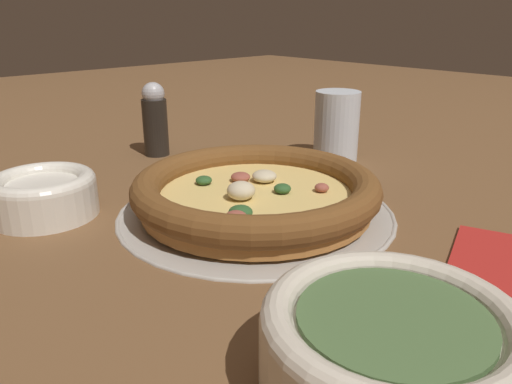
# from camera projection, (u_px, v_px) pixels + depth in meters

# --- Properties ---
(ground_plane) EXTENTS (3.00, 3.00, 0.00)m
(ground_plane) POSITION_uv_depth(u_px,v_px,m) (256.00, 213.00, 0.58)
(ground_plane) COLOR brown
(pizza_tray) EXTENTS (0.32, 0.32, 0.01)m
(pizza_tray) POSITION_uv_depth(u_px,v_px,m) (256.00, 211.00, 0.58)
(pizza_tray) COLOR #B7B2A8
(pizza_tray) RESTS_ON ground_plane
(pizza) EXTENTS (0.28, 0.28, 0.04)m
(pizza) POSITION_uv_depth(u_px,v_px,m) (256.00, 191.00, 0.57)
(pizza) COLOR #A86B33
(pizza) RESTS_ON pizza_tray
(bowl_near) EXTENTS (0.12, 0.12, 0.05)m
(bowl_near) POSITION_uv_depth(u_px,v_px,m) (44.00, 194.00, 0.56)
(bowl_near) COLOR silver
(bowl_near) RESTS_ON ground_plane
(bowl_far) EXTENTS (0.16, 0.16, 0.06)m
(bowl_far) POSITION_uv_depth(u_px,v_px,m) (391.00, 348.00, 0.29)
(bowl_far) COLOR beige
(bowl_far) RESTS_ON ground_plane
(drinking_cup) EXTENTS (0.07, 0.07, 0.11)m
(drinking_cup) POSITION_uv_depth(u_px,v_px,m) (336.00, 126.00, 0.76)
(drinking_cup) COLOR silver
(drinking_cup) RESTS_ON ground_plane
(pepper_shaker) EXTENTS (0.04, 0.04, 0.12)m
(pepper_shaker) POSITION_uv_depth(u_px,v_px,m) (155.00, 119.00, 0.79)
(pepper_shaker) COLOR black
(pepper_shaker) RESTS_ON ground_plane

